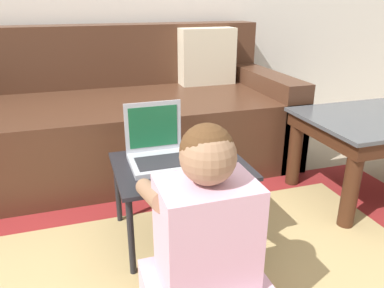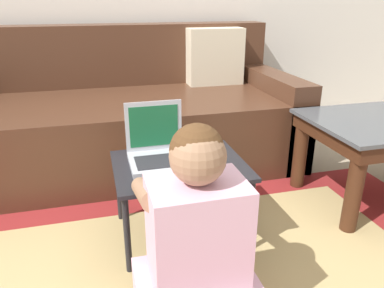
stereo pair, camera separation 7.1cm
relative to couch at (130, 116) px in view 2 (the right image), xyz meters
The scene contains 7 objects.
ground_plane 1.04m from the couch, 76.43° to the right, with size 16.00×16.00×0.00m, color gray.
area_rug 1.17m from the couch, 84.69° to the right, with size 2.40×1.25×0.01m.
couch is the anchor object (origin of this frame).
laptop_desk 0.90m from the couch, 83.29° to the right, with size 0.52×0.42×0.34m.
laptop 0.85m from the couch, 88.18° to the right, with size 0.24×0.22×0.23m.
computer_mouse 0.93m from the couch, 77.97° to the right, with size 0.06×0.10×0.04m.
person_seated 1.36m from the couch, 88.08° to the right, with size 0.36×0.43×0.66m.
Camera 2 is at (-0.43, -1.25, 0.96)m, focal length 35.00 mm.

